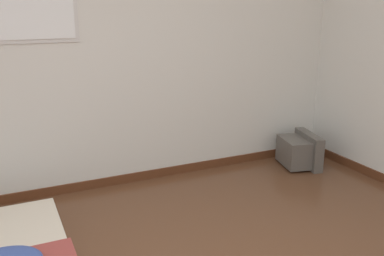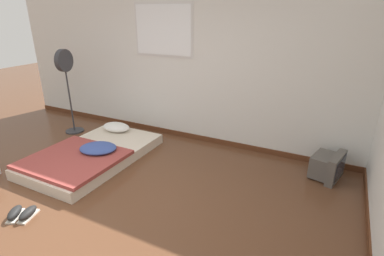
# 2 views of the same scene
# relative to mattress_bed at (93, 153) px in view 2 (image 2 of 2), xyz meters

# --- Properties ---
(ground_plane) EXTENTS (20.00, 20.00, 0.00)m
(ground_plane) POSITION_rel_mattress_bed_xyz_m (1.03, -1.13, -0.11)
(ground_plane) COLOR brown
(wall_back) EXTENTS (7.83, 0.08, 2.60)m
(wall_back) POSITION_rel_mattress_bed_xyz_m (1.03, 1.46, 1.19)
(wall_back) COLOR silver
(wall_back) RESTS_ON ground_plane
(mattress_bed) EXTENTS (1.25, 2.03, 0.30)m
(mattress_bed) POSITION_rel_mattress_bed_xyz_m (0.00, 0.00, 0.00)
(mattress_bed) COLOR beige
(mattress_bed) RESTS_ON ground_plane
(crt_tv) EXTENTS (0.45, 0.54, 0.37)m
(crt_tv) POSITION_rel_mattress_bed_xyz_m (3.26, 1.07, 0.07)
(crt_tv) COLOR #56514C
(crt_tv) RESTS_ON ground_plane
(sneaker_pair) EXTENTS (0.34, 0.34, 0.10)m
(sneaker_pair) POSITION_rel_mattress_bed_xyz_m (0.29, -1.41, -0.06)
(sneaker_pair) COLOR silver
(sneaker_pair) RESTS_ON ground_plane
(standing_fan) EXTENTS (0.33, 0.40, 1.54)m
(standing_fan) POSITION_rel_mattress_bed_xyz_m (-1.17, 0.71, 0.99)
(standing_fan) COLOR #333338
(standing_fan) RESTS_ON ground_plane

